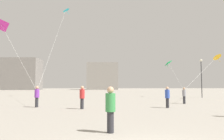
% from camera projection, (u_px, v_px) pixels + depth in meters
% --- Properties ---
extents(person_in_green, '(0.37, 0.37, 1.70)m').
position_uv_depth(person_in_green, '(110.00, 107.00, 8.00)').
color(person_in_green, '#2D2D33').
rests_on(person_in_green, ground_plane).
extents(person_in_red, '(0.38, 0.38, 1.72)m').
position_uv_depth(person_in_red, '(82.00, 96.00, 16.21)').
color(person_in_red, '#2D2D33').
rests_on(person_in_red, ground_plane).
extents(person_in_grey, '(0.34, 0.34, 1.58)m').
position_uv_depth(person_in_grey, '(184.00, 95.00, 20.88)').
color(person_in_grey, '#2D2D33').
rests_on(person_in_grey, ground_plane).
extents(person_in_blue, '(0.36, 0.36, 1.67)m').
position_uv_depth(person_in_blue, '(167.00, 96.00, 17.00)').
color(person_in_blue, '#2D2D33').
rests_on(person_in_blue, ground_plane).
extents(person_in_purple, '(0.37, 0.37, 1.72)m').
position_uv_depth(person_in_purple, '(37.00, 96.00, 17.49)').
color(person_in_purple, '#2D2D33').
rests_on(person_in_purple, ground_plane).
extents(kite_emerald_diamond, '(2.99, 13.26, 4.54)m').
position_uv_depth(kite_emerald_diamond, '(168.00, 63.00, 33.73)').
color(kite_emerald_diamond, green).
extents(kite_amber_diamond, '(7.76, 7.40, 4.63)m').
position_uv_depth(kite_amber_diamond, '(217.00, 57.00, 28.20)').
color(kite_amber_diamond, yellow).
extents(kite_magenta_delta, '(4.44, 1.92, 6.18)m').
position_uv_depth(kite_magenta_delta, '(2.00, 26.00, 18.99)').
color(kite_magenta_delta, '#D12899').
extents(kite_cyan_diamond, '(1.15, 16.65, 12.83)m').
position_uv_depth(kite_cyan_diamond, '(66.00, 11.00, 34.12)').
color(kite_cyan_diamond, '#1EB2C6').
extents(building_centre_hall, '(17.03, 10.91, 13.60)m').
position_uv_depth(building_centre_hall, '(20.00, 74.00, 94.60)').
color(building_centre_hall, gray).
rests_on(building_centre_hall, ground_plane).
extents(building_right_hall, '(14.01, 11.81, 11.96)m').
position_uv_depth(building_right_hall, '(103.00, 77.00, 98.58)').
color(building_right_hall, gray).
rests_on(building_right_hall, ground_plane).
extents(lamppost_east, '(0.36, 0.36, 5.71)m').
position_uv_depth(lamppost_east, '(201.00, 72.00, 32.15)').
color(lamppost_east, '#2D2D30').
rests_on(lamppost_east, ground_plane).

